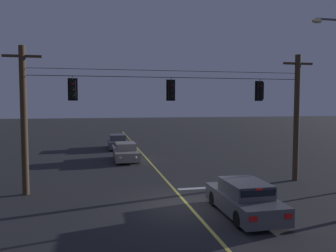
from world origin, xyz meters
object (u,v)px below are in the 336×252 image
object	(u,v)px
traffic_light_leftmost	(73,89)
traffic_light_left_inner	(171,90)
traffic_light_centre	(260,91)
car_waiting_near_lane	(244,199)
car_oncoming_trailing	(118,142)
car_oncoming_lead	(126,152)

from	to	relation	value
traffic_light_leftmost	traffic_light_left_inner	distance (m)	5.01
traffic_light_left_inner	traffic_light_centre	world-z (taller)	same
traffic_light_left_inner	traffic_light_leftmost	bearing A→B (deg)	180.00
traffic_light_left_inner	car_waiting_near_lane	world-z (taller)	traffic_light_left_inner
car_oncoming_trailing	traffic_light_leftmost	bearing A→B (deg)	-100.98
car_waiting_near_lane	car_oncoming_lead	size ratio (longest dim) A/B	0.98
traffic_light_centre	car_oncoming_trailing	size ratio (longest dim) A/B	0.28
car_waiting_near_lane	car_oncoming_trailing	world-z (taller)	same
traffic_light_leftmost	car_oncoming_trailing	bearing A→B (deg)	79.02
car_waiting_near_lane	car_oncoming_trailing	bearing A→B (deg)	100.30
traffic_light_leftmost	traffic_light_left_inner	xyz separation A→B (m)	(5.01, 0.00, 0.00)
traffic_light_leftmost	traffic_light_left_inner	bearing A→B (deg)	0.00
car_oncoming_trailing	traffic_light_left_inner	bearing A→B (deg)	-83.17
traffic_light_left_inner	car_waiting_near_lane	distance (m)	6.98
traffic_light_centre	car_oncoming_trailing	bearing A→B (deg)	113.62
traffic_light_leftmost	car_waiting_near_lane	xyz separation A→B (m)	(6.91, -4.97, -4.52)
traffic_light_left_inner	car_oncoming_lead	xyz separation A→B (m)	(-1.70, 8.84, -4.52)
traffic_light_centre	car_oncoming_lead	xyz separation A→B (m)	(-6.78, 8.84, -4.52)
traffic_light_leftmost	car_oncoming_trailing	xyz separation A→B (m)	(3.10, 15.97, -4.52)
traffic_light_left_inner	car_oncoming_lead	distance (m)	10.07
car_waiting_near_lane	car_oncoming_lead	distance (m)	14.27
traffic_light_centre	car_waiting_near_lane	distance (m)	7.43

